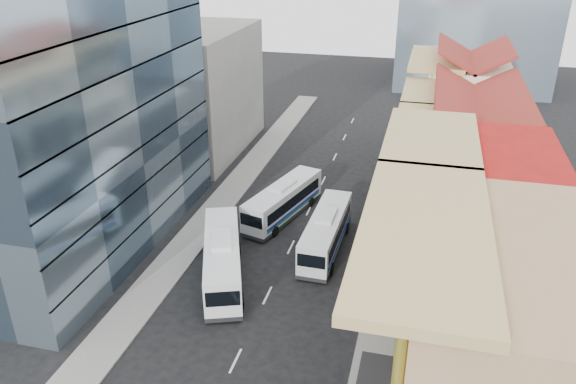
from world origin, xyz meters
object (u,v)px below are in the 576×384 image
(shophouse_tan, at_px, (494,356))
(bus_left_far, at_px, (283,200))
(bus_left_near, at_px, (222,258))
(bus_right, at_px, (326,231))
(office_tower, at_px, (59,63))

(shophouse_tan, height_order, bus_left_far, shophouse_tan)
(bus_left_near, xyz_separation_m, bus_right, (6.69, 6.12, -0.12))
(bus_left_far, distance_m, bus_right, 6.75)
(office_tower, xyz_separation_m, bus_left_far, (15.00, 8.08, -13.31))
(shophouse_tan, relative_size, bus_right, 1.34)
(bus_left_near, bearing_deg, bus_right, 21.74)
(office_tower, bearing_deg, bus_left_far, 28.32)
(office_tower, relative_size, bus_left_far, 2.84)
(bus_left_near, height_order, bus_left_far, bus_left_near)
(office_tower, relative_size, bus_right, 2.86)
(office_tower, distance_m, bus_right, 24.15)
(office_tower, height_order, bus_right, office_tower)
(shophouse_tan, height_order, bus_right, shophouse_tan)
(bus_right, bearing_deg, bus_left_near, -136.26)
(office_tower, xyz_separation_m, bus_right, (19.85, 3.39, -13.32))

